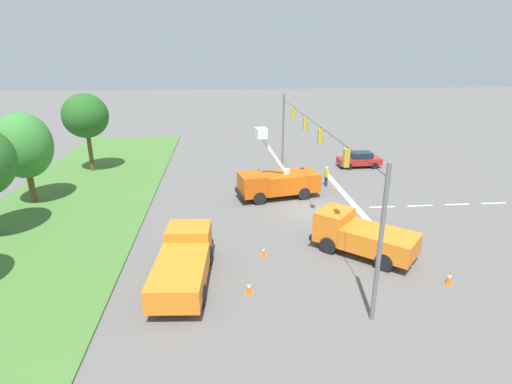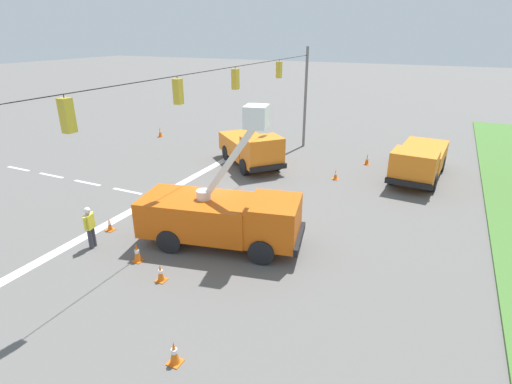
# 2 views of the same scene
# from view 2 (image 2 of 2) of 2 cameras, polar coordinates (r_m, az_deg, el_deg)

# --- Properties ---
(ground_plane) EXTENTS (200.00, 200.00, 0.00)m
(ground_plane) POSITION_cam_2_polar(r_m,az_deg,el_deg) (19.81, -5.64, -2.51)
(ground_plane) COLOR #605E5B
(lane_markings) EXTENTS (17.60, 15.25, 0.01)m
(lane_markings) POSITION_cam_2_polar(r_m,az_deg,el_deg) (22.73, -16.93, -0.08)
(lane_markings) COLOR silver
(lane_markings) RESTS_ON ground
(signal_gantry) EXTENTS (26.20, 0.33, 7.20)m
(signal_gantry) POSITION_cam_2_polar(r_m,az_deg,el_deg) (18.38, -6.20, 10.58)
(signal_gantry) COLOR slate
(signal_gantry) RESTS_ON ground
(utility_truck_bucket_lift) EXTENTS (3.72, 6.89, 5.75)m
(utility_truck_bucket_lift) POSITION_cam_2_polar(r_m,az_deg,el_deg) (16.09, -4.82, -3.24)
(utility_truck_bucket_lift) COLOR #D6560F
(utility_truck_bucket_lift) RESTS_ON ground
(utility_truck_support_near) EXTENTS (5.66, 5.94, 2.29)m
(utility_truck_support_near) POSITION_cam_2_polar(r_m,az_deg,el_deg) (25.85, -0.66, 6.27)
(utility_truck_support_near) COLOR orange
(utility_truck_support_near) RESTS_ON ground
(utility_truck_support_far) EXTENTS (6.92, 2.94, 2.16)m
(utility_truck_support_far) POSITION_cam_2_polar(r_m,az_deg,el_deg) (25.47, 22.29, 4.27)
(utility_truck_support_far) COLOR orange
(utility_truck_support_far) RESTS_ON ground
(road_worker) EXTENTS (0.63, 0.33, 1.77)m
(road_worker) POSITION_cam_2_polar(r_m,az_deg,el_deg) (17.30, -22.67, -4.37)
(road_worker) COLOR #383842
(road_worker) RESTS_ON ground
(traffic_cone_foreground_left) EXTENTS (0.36, 0.36, 0.73)m
(traffic_cone_foreground_left) POSITION_cam_2_polar(r_m,az_deg,el_deg) (30.69, -3.52, 7.21)
(traffic_cone_foreground_left) COLOR orange
(traffic_cone_foreground_left) RESTS_ON ground
(traffic_cone_foreground_right) EXTENTS (0.36, 0.36, 0.61)m
(traffic_cone_foreground_right) POSITION_cam_2_polar(r_m,az_deg,el_deg) (24.09, 11.30, 2.44)
(traffic_cone_foreground_right) COLOR orange
(traffic_cone_foreground_right) RESTS_ON ground
(traffic_cone_mid_left) EXTENTS (0.36, 0.36, 0.71)m
(traffic_cone_mid_left) POSITION_cam_2_polar(r_m,az_deg,el_deg) (11.50, -11.60, -21.56)
(traffic_cone_mid_left) COLOR orange
(traffic_cone_mid_left) RESTS_ON ground
(traffic_cone_mid_right) EXTENTS (0.36, 0.36, 0.65)m
(traffic_cone_mid_right) POSITION_cam_2_polar(r_m,az_deg,el_deg) (14.65, -13.48, -11.18)
(traffic_cone_mid_right) COLOR orange
(traffic_cone_mid_right) RESTS_ON ground
(traffic_cone_near_bucket) EXTENTS (0.36, 0.36, 0.77)m
(traffic_cone_near_bucket) POSITION_cam_2_polar(r_m,az_deg,el_deg) (34.39, -13.54, 8.30)
(traffic_cone_near_bucket) COLOR orange
(traffic_cone_near_bucket) RESTS_ON ground
(traffic_cone_lane_edge_a) EXTENTS (0.36, 0.36, 0.69)m
(traffic_cone_lane_edge_a) POSITION_cam_2_polar(r_m,az_deg,el_deg) (27.35, 15.58, 4.51)
(traffic_cone_lane_edge_a) COLOR orange
(traffic_cone_lane_edge_a) RESTS_ON ground
(traffic_cone_lane_edge_b) EXTENTS (0.36, 0.36, 0.75)m
(traffic_cone_lane_edge_b) POSITION_cam_2_polar(r_m,az_deg,el_deg) (15.98, -16.64, -8.30)
(traffic_cone_lane_edge_b) COLOR orange
(traffic_cone_lane_edge_b) RESTS_ON ground
(traffic_cone_far_left) EXTENTS (0.36, 0.36, 0.59)m
(traffic_cone_far_left) POSITION_cam_2_polar(r_m,az_deg,el_deg) (18.76, -20.18, -4.39)
(traffic_cone_far_left) COLOR orange
(traffic_cone_far_left) RESTS_ON ground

